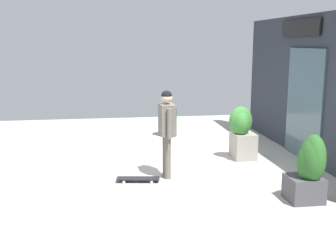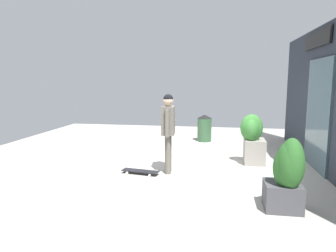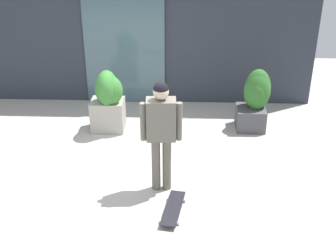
{
  "view_description": "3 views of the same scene",
  "coord_description": "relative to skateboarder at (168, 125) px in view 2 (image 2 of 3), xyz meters",
  "views": [
    {
      "loc": [
        8.55,
        -1.57,
        2.6
      ],
      "look_at": [
        0.85,
        -0.41,
        1.04
      ],
      "focal_mm": 44.86,
      "sensor_mm": 36.0,
      "label": 1
    },
    {
      "loc": [
        7.12,
        0.67,
        2.0
      ],
      "look_at": [
        0.85,
        -0.41,
        1.04
      ],
      "focal_mm": 32.78,
      "sensor_mm": 36.0,
      "label": 2
    },
    {
      "loc": [
        1.07,
        -6.07,
        3.88
      ],
      "look_at": [
        0.85,
        -0.41,
        1.04
      ],
      "focal_mm": 48.06,
      "sensor_mm": 36.0,
      "label": 3
    }
  ],
  "objects": [
    {
      "name": "ground_plane",
      "position": [
        -0.75,
        0.42,
        -1.05
      ],
      "size": [
        12.0,
        12.0,
        0.0
      ],
      "primitive_type": "plane",
      "color": "#B2ADA3"
    },
    {
      "name": "building_facade",
      "position": [
        -0.76,
        3.39,
        0.55
      ],
      "size": [
        7.42,
        0.31,
        3.21
      ],
      "color": "#2D333D",
      "rests_on": "ground_plane"
    },
    {
      "name": "skateboarder",
      "position": [
        0.0,
        0.0,
        0.0
      ],
      "size": [
        0.59,
        0.28,
        1.71
      ],
      "rotation": [
        0.0,
        0.0,
        -1.51
      ],
      "color": "#666056",
      "rests_on": "ground_plane"
    },
    {
      "name": "skateboard",
      "position": [
        0.19,
        -0.58,
        -0.99
      ],
      "size": [
        0.36,
        0.84,
        0.08
      ],
      "rotation": [
        0.0,
        0.0,
        -1.73
      ],
      "color": "black",
      "rests_on": "ground_plane"
    },
    {
      "name": "planter_box_left",
      "position": [
        -1.08,
        1.87,
        -0.43
      ],
      "size": [
        0.62,
        0.59,
        1.2
      ],
      "color": "gray",
      "rests_on": "ground_plane"
    },
    {
      "name": "planter_box_right",
      "position": [
        1.64,
        2.12,
        -0.44
      ],
      "size": [
        0.61,
        0.55,
        1.15
      ],
      "color": "#47474C",
      "rests_on": "ground_plane"
    },
    {
      "name": "trash_bin",
      "position": [
        -3.64,
        0.59,
        -0.61
      ],
      "size": [
        0.47,
        0.47,
        0.88
      ],
      "color": "#335938",
      "rests_on": "ground_plane"
    }
  ]
}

